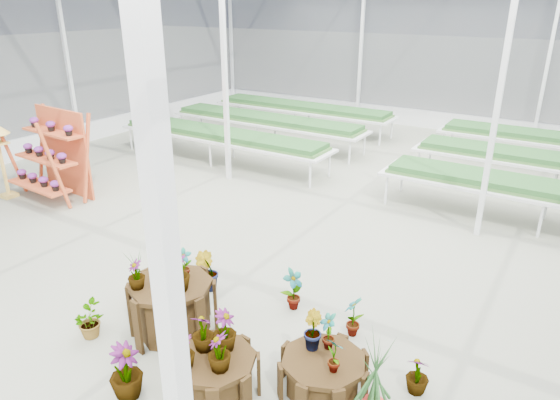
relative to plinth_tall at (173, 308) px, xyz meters
The scene contains 10 objects.
ground_plane 1.41m from the plinth_tall, 99.27° to the left, with size 24.00×24.00×0.00m, color gray.
greenhouse_shell 2.31m from the plinth_tall, 99.27° to the left, with size 18.00×24.00×4.50m, color white, non-canonical shape.
steel_frame 2.31m from the plinth_tall, 99.27° to the left, with size 18.00×24.00×4.50m, color silver, non-canonical shape.
nursery_benches 8.55m from the plinth_tall, 91.47° to the left, with size 16.00×7.00×0.84m, color silver, non-canonical shape.
plinth_tall is the anchor object (origin of this frame).
plinth_mid 1.35m from the plinth_tall, 26.57° to the right, with size 0.98×0.98×0.51m, color #301F0C.
plinth_low 2.21m from the plinth_tall, ahead, with size 1.01×1.01×0.45m, color #301F0C.
shelf_rack 6.20m from the plinth_tall, 159.23° to the left, with size 1.86×0.99×1.97m, color #BC4924, non-canonical shape.
bird_table 6.91m from the plinth_tall, 166.08° to the left, with size 0.41×0.41×1.73m, color gold, non-canonical shape.
nursery_plants 0.94m from the plinth_tall, ahead, with size 4.46×2.90×1.26m.
Camera 1 is at (4.42, -5.32, 4.20)m, focal length 32.00 mm.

